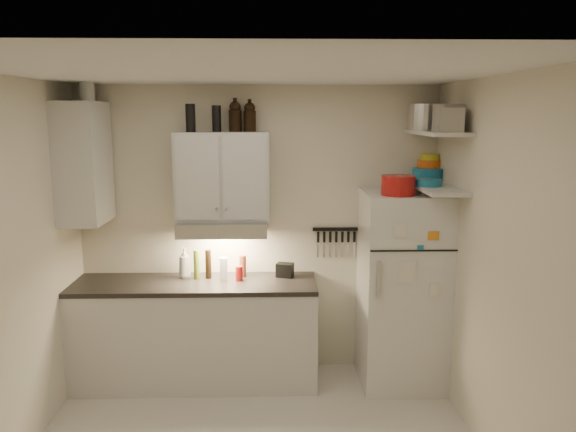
{
  "coord_description": "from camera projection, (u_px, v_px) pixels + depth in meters",
  "views": [
    {
      "loc": [
        0.13,
        -3.49,
        2.35
      ],
      "look_at": [
        0.25,
        0.9,
        1.55
      ],
      "focal_mm": 35.0,
      "sensor_mm": 36.0,
      "label": 1
    }
  ],
  "objects": [
    {
      "name": "spice_jar",
      "position": [
        425.0,
        189.0,
        4.58
      ],
      "size": [
        0.07,
        0.07,
        0.09
      ],
      "primitive_type": "cylinder",
      "rotation": [
        0.0,
        0.0,
        -0.38
      ],
      "color": "silver",
      "rests_on": "fridge"
    },
    {
      "name": "bowl_orange",
      "position": [
        430.0,
        164.0,
        4.99
      ],
      "size": [
        0.22,
        0.22,
        0.06
      ],
      "primitive_type": "cylinder",
      "color": "orange",
      "rests_on": "bowl_teal"
    },
    {
      "name": "tin_b",
      "position": [
        450.0,
        120.0,
        4.18
      ],
      "size": [
        0.2,
        0.2,
        0.18
      ],
      "primitive_type": "cube",
      "rotation": [
        0.0,
        0.0,
        -0.12
      ],
      "color": "#AAAAAD",
      "rests_on": "shelf_hi"
    },
    {
      "name": "fridge",
      "position": [
        402.0,
        289.0,
        4.87
      ],
      "size": [
        0.7,
        0.68,
        1.7
      ],
      "primitive_type": "cube",
      "color": "silver",
      "rests_on": "floor"
    },
    {
      "name": "stock_pot",
      "position": [
        425.0,
        117.0,
        4.78
      ],
      "size": [
        0.4,
        0.4,
        0.22
      ],
      "primitive_type": "cylinder",
      "rotation": [
        0.0,
        0.0,
        0.4
      ],
      "color": "silver",
      "rests_on": "shelf_hi"
    },
    {
      "name": "vinegar_bottle",
      "position": [
        208.0,
        264.0,
        4.94
      ],
      "size": [
        0.06,
        0.06,
        0.26
      ],
      "primitive_type": "cylinder",
      "rotation": [
        0.0,
        0.0,
        -0.23
      ],
      "color": "black",
      "rests_on": "countertop"
    },
    {
      "name": "red_jar",
      "position": [
        239.0,
        273.0,
        4.88
      ],
      "size": [
        0.08,
        0.08,
        0.13
      ],
      "primitive_type": "cylinder",
      "rotation": [
        0.0,
        0.0,
        0.27
      ],
      "color": "#A71513",
      "rests_on": "countertop"
    },
    {
      "name": "side_jar",
      "position": [
        87.0,
        91.0,
        4.52
      ],
      "size": [
        0.13,
        0.13,
        0.16
      ],
      "primitive_type": "cylinder",
      "rotation": [
        0.0,
        0.0,
        0.1
      ],
      "color": "silver",
      "rests_on": "side_cabinet"
    },
    {
      "name": "tin_a",
      "position": [
        450.0,
        118.0,
        4.34
      ],
      "size": [
        0.24,
        0.23,
        0.21
      ],
      "primitive_type": "cube",
      "rotation": [
        0.0,
        0.0,
        0.21
      ],
      "color": "#AAAAAD",
      "rests_on": "shelf_hi"
    },
    {
      "name": "thermos_b",
      "position": [
        190.0,
        118.0,
        4.66
      ],
      "size": [
        0.09,
        0.09,
        0.23
      ],
      "primitive_type": "cylinder",
      "rotation": [
        0.0,
        0.0,
        -0.12
      ],
      "color": "black",
      "rests_on": "upper_cabinet"
    },
    {
      "name": "book_stack",
      "position": [
        443.0,
        191.0,
        4.55
      ],
      "size": [
        0.19,
        0.23,
        0.07
      ],
      "primitive_type": "cube",
      "rotation": [
        0.0,
        0.0,
        0.08
      ],
      "color": "orange",
      "rests_on": "fridge"
    },
    {
      "name": "back_wall",
      "position": [
        259.0,
        231.0,
        5.1
      ],
      "size": [
        3.2,
        0.02,
        2.6
      ],
      "primitive_type": "cube",
      "color": "beige",
      "rests_on": "ground"
    },
    {
      "name": "caddy",
      "position": [
        285.0,
        270.0,
        4.99
      ],
      "size": [
        0.17,
        0.14,
        0.12
      ],
      "primitive_type": "cube",
      "rotation": [
        0.0,
        0.0,
        -0.31
      ],
      "color": "black",
      "rests_on": "countertop"
    },
    {
      "name": "bowl_yellow",
      "position": [
        430.0,
        157.0,
        4.98
      ],
      "size": [
        0.17,
        0.17,
        0.05
      ],
      "primitive_type": "cylinder",
      "color": "gold",
      "rests_on": "bowl_orange"
    },
    {
      "name": "clear_bottle",
      "position": [
        224.0,
        269.0,
        4.88
      ],
      "size": [
        0.08,
        0.08,
        0.2
      ],
      "primitive_type": "cylinder",
      "rotation": [
        0.0,
        0.0,
        0.17
      ],
      "color": "silver",
      "rests_on": "countertop"
    },
    {
      "name": "thermos_a",
      "position": [
        217.0,
        119.0,
        4.75
      ],
      "size": [
        0.08,
        0.08,
        0.22
      ],
      "primitive_type": "cylinder",
      "rotation": [
        0.0,
        0.0,
        -0.04
      ],
      "color": "black",
      "rests_on": "upper_cabinet"
    },
    {
      "name": "shelf_lo",
      "position": [
        434.0,
        187.0,
        4.58
      ],
      "size": [
        0.3,
        0.95,
        0.03
      ],
      "primitive_type": "cube",
      "color": "silver",
      "rests_on": "right_wall"
    },
    {
      "name": "range_hood",
      "position": [
        223.0,
        227.0,
        4.84
      ],
      "size": [
        0.76,
        0.46,
        0.12
      ],
      "primitive_type": "cube",
      "color": "silver",
      "rests_on": "back_wall"
    },
    {
      "name": "side_cabinet",
      "position": [
        84.0,
        163.0,
        4.64
      ],
      "size": [
        0.33,
        0.55,
        1.0
      ],
      "primitive_type": "cube",
      "color": "silver",
      "rests_on": "left_wall"
    },
    {
      "name": "growler_a",
      "position": [
        235.0,
        116.0,
        4.8
      ],
      "size": [
        0.14,
        0.14,
        0.26
      ],
      "primitive_type": null,
      "rotation": [
        0.0,
        0.0,
        0.28
      ],
      "color": "black",
      "rests_on": "upper_cabinet"
    },
    {
      "name": "ceiling",
      "position": [
        251.0,
        70.0,
        3.38
      ],
      "size": [
        3.2,
        3.0,
        0.02
      ],
      "primitive_type": "cube",
      "color": "white",
      "rests_on": "ground"
    },
    {
      "name": "right_wall",
      "position": [
        500.0,
        277.0,
        3.66
      ],
      "size": [
        0.02,
        3.0,
        2.6
      ],
      "primitive_type": "cube",
      "color": "beige",
      "rests_on": "ground"
    },
    {
      "name": "plates",
      "position": [
        428.0,
        182.0,
        4.54
      ],
      "size": [
        0.25,
        0.25,
        0.06
      ],
      "primitive_type": "cylinder",
      "rotation": [
        0.0,
        0.0,
        0.13
      ],
      "color": "#1B6F97",
      "rests_on": "shelf_lo"
    },
    {
      "name": "shelf_hi",
      "position": [
        437.0,
        133.0,
        4.5
      ],
      "size": [
        0.3,
        0.95,
        0.03
      ],
      "primitive_type": "cube",
      "color": "silver",
      "rests_on": "right_wall"
    },
    {
      "name": "base_cabinet",
      "position": [
        196.0,
        334.0,
        4.93
      ],
      "size": [
        2.1,
        0.6,
        0.88
      ],
      "primitive_type": "cube",
      "color": "silver",
      "rests_on": "floor"
    },
    {
      "name": "upper_cabinet",
      "position": [
        223.0,
        176.0,
        4.82
      ],
      "size": [
        0.8,
        0.33,
        0.75
      ],
      "primitive_type": "cube",
      "color": "silver",
      "rests_on": "back_wall"
    },
    {
      "name": "left_wall",
      "position": [
        0.0,
        281.0,
        3.57
      ],
      "size": [
        0.02,
        3.0,
        2.6
      ],
      "primitive_type": "cube",
      "color": "beige",
      "rests_on": "ground"
    },
    {
      "name": "soap_bottle",
      "position": [
        185.0,
        261.0,
        4.95
      ],
      "size": [
        0.14,
        0.14,
        0.3
      ],
      "primitive_type": "imported",
      "rotation": [
        0.0,
        0.0,
        0.18
      ],
      "color": "silver",
      "rests_on": "countertop"
    },
    {
      "name": "growler_b",
      "position": [
        250.0,
        117.0,
        4.8
      ],
      "size": [
        0.13,
        0.13,
        0.26
      ],
      "primitive_type": null,
      "rotation": [
        0.0,
        0.0,
        -0.28
      ],
      "color": "black",
      "rests_on": "upper_cabinet"
    },
    {
      "name": "countertop",
      "position": [
        195.0,
        284.0,
        4.85
      ],
      "size": [
        2.1,
        0.62,
        0.04
      ],
      "primitive_type": "cube",
      "color": "black",
      "rests_on": "base_cabinet"
    },
    {
      "name": "oil_bottle",
      "position": [
        197.0,
        265.0,
        4.92
      ],
      "size": [
        0.06,
        0.06,
        0.26
      ],
      "primitive_type": "cylinder",
      "rotation": [
        0.0,
        0.0,
        -0.34
      ],
      "color": "#546A1A",
      "rests_on": "countertop"
    },
    {
      "name": "pepper_mill",
      "position": [
        243.0,
        266.0,
        4.99
      ],
      "size": [
        0.08,
        0.08,
        0.19
      ],
      "primitive_type": "cylinder",
      "rotation": [
        0.0,
        0.0,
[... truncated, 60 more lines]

